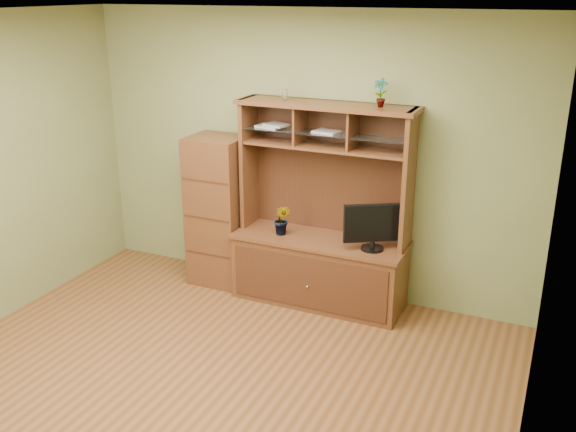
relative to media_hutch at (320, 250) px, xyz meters
The scene contains 8 objects.
room 1.94m from the media_hutch, 99.16° to the right, with size 4.54×4.04×2.74m.
media_hutch is the anchor object (origin of this frame).
monitor 0.64m from the media_hutch, ahead, with size 0.48×0.31×0.42m.
orchid_plant 0.46m from the media_hutch, 166.85° to the right, with size 0.16×0.13×0.30m, color #2F521C.
top_plant 1.58m from the media_hutch, ahead, with size 0.13×0.09×0.24m, color #396523.
reed_diffuser 1.54m from the media_hutch, 169.23° to the left, with size 0.05×0.05×0.27m.
magazines 1.18m from the media_hutch, 167.70° to the left, with size 0.82×0.22×0.04m.
side_cabinet 1.12m from the media_hutch, behind, with size 0.54×0.49×1.51m.
Camera 1 is at (2.29, -3.50, 2.87)m, focal length 40.00 mm.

